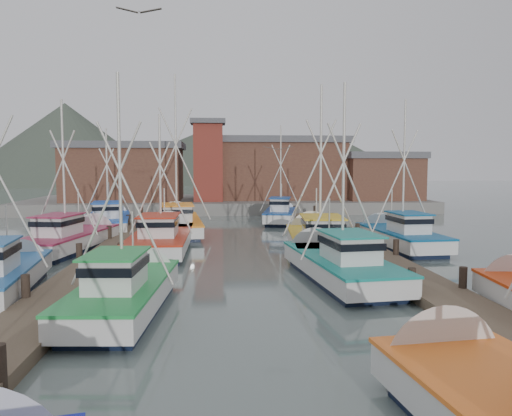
{
  "coord_description": "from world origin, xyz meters",
  "views": [
    {
      "loc": [
        -1.34,
        -19.83,
        5.06
      ],
      "look_at": [
        0.98,
        8.16,
        2.6
      ],
      "focal_mm": 35.0,
      "sensor_mm": 36.0,
      "label": 1
    }
  ],
  "objects": [
    {
      "name": "boat_9",
      "position": [
        4.59,
        8.27,
        0.69
      ],
      "size": [
        4.19,
        10.49,
        10.38
      ],
      "rotation": [
        0.0,
        0.0,
        -0.09
      ],
      "color": "black",
      "rests_on": "ground"
    },
    {
      "name": "boat_14",
      "position": [
        -9.61,
        19.7,
        0.68
      ],
      "size": [
        4.4,
        10.06,
        8.66
      ],
      "rotation": [
        0.0,
        0.0,
        0.15
      ],
      "color": "black",
      "rests_on": "ground"
    },
    {
      "name": "boat_10",
      "position": [
        -9.8,
        10.18,
        0.69
      ],
      "size": [
        4.45,
        9.55,
        9.52
      ],
      "rotation": [
        0.0,
        0.0,
        -0.19
      ],
      "color": "black",
      "rests_on": "ground"
    },
    {
      "name": "shed_right",
      "position": [
        17.0,
        34.0,
        3.84
      ],
      "size": [
        8.48,
        6.36,
        5.2
      ],
      "color": "brown",
      "rests_on": "quay"
    },
    {
      "name": "boat_13",
      "position": [
        4.44,
        23.37,
        0.68
      ],
      "size": [
        3.96,
        8.48,
        9.04
      ],
      "rotation": [
        0.0,
        0.0,
        -0.19
      ],
      "color": "black",
      "rests_on": "ground"
    },
    {
      "name": "shed_left",
      "position": [
        -11.0,
        35.0,
        4.34
      ],
      "size": [
        12.72,
        8.48,
        6.2
      ],
      "color": "brown",
      "rests_on": "quay"
    },
    {
      "name": "lookout_tower",
      "position": [
        -2.0,
        33.0,
        5.55
      ],
      "size": [
        3.6,
        3.6,
        8.5
      ],
      "color": "maroon",
      "rests_on": "quay"
    },
    {
      "name": "shed_center",
      "position": [
        6.0,
        37.0,
        4.69
      ],
      "size": [
        14.84,
        9.54,
        6.9
      ],
      "color": "brown",
      "rests_on": "quay"
    },
    {
      "name": "boat_12",
      "position": [
        -4.18,
        17.29,
        0.7
      ],
      "size": [
        4.92,
        10.72,
        12.43
      ],
      "rotation": [
        0.0,
        0.0,
        0.1
      ],
      "color": "black",
      "rests_on": "ground"
    },
    {
      "name": "boat_8",
      "position": [
        -4.42,
        9.75,
        0.68
      ],
      "size": [
        3.64,
        10.06,
        8.8
      ],
      "rotation": [
        0.0,
        0.0,
        -0.01
      ],
      "color": "black",
      "rests_on": "ground"
    },
    {
      "name": "dock_right",
      "position": [
        7.0,
        4.04,
        0.21
      ],
      "size": [
        2.3,
        46.0,
        1.5
      ],
      "color": "brown",
      "rests_on": "ground"
    },
    {
      "name": "boat_11",
      "position": [
        9.8,
        9.63,
        0.68
      ],
      "size": [
        3.85,
        8.85,
        9.6
      ],
      "rotation": [
        0.0,
        0.0,
        0.06
      ],
      "color": "black",
      "rests_on": "ground"
    },
    {
      "name": "gull_near",
      "position": [
        -3.88,
        -2.0,
        10.28
      ],
      "size": [
        1.54,
        0.6,
        0.24
      ],
      "rotation": [
        0.0,
        0.0,
        0.01
      ],
      "color": "gray",
      "rests_on": "ground"
    },
    {
      "name": "gull_far",
      "position": [
        1.91,
        5.61,
        5.87
      ],
      "size": [
        1.55,
        0.65,
        0.24
      ],
      "rotation": [
        0.0,
        0.0,
        -0.22
      ],
      "color": "gray",
      "rests_on": "ground"
    },
    {
      "name": "quay",
      "position": [
        0.0,
        37.0,
        0.6
      ],
      "size": [
        44.0,
        16.0,
        1.2
      ],
      "primitive_type": "cube",
      "color": "slate",
      "rests_on": "ground"
    },
    {
      "name": "ground",
      "position": [
        0.0,
        0.0,
        0.0
      ],
      "size": [
        260.0,
        260.0,
        0.0
      ],
      "primitive_type": "plane",
      "color": "#495753",
      "rests_on": "ground"
    },
    {
      "name": "distant_hills",
      "position": [
        -12.76,
        122.59,
        0.0
      ],
      "size": [
        175.0,
        140.0,
        42.0
      ],
      "color": "#3F483C",
      "rests_on": "ground"
    },
    {
      "name": "dock_left",
      "position": [
        -7.0,
        4.04,
        0.21
      ],
      "size": [
        2.3,
        46.0,
        1.5
      ],
      "color": "brown",
      "rests_on": "ground"
    },
    {
      "name": "boat_6",
      "position": [
        -9.77,
        0.4,
        0.69
      ],
      "size": [
        3.71,
        8.35,
        9.27
      ],
      "rotation": [
        0.0,
        0.0,
        0.12
      ],
      "color": "black",
      "rests_on": "ground"
    },
    {
      "name": "boat_5",
      "position": [
        4.01,
        1.58,
        0.68
      ],
      "size": [
        3.82,
        9.49,
        9.26
      ],
      "rotation": [
        0.0,
        0.0,
        0.11
      ],
      "color": "black",
      "rests_on": "ground"
    },
    {
      "name": "boat_4",
      "position": [
        -4.39,
        -2.52,
        0.68
      ],
      "size": [
        3.44,
        8.39,
        8.67
      ],
      "rotation": [
        0.0,
        0.0,
        -0.08
      ],
      "color": "black",
      "rests_on": "ground"
    }
  ]
}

